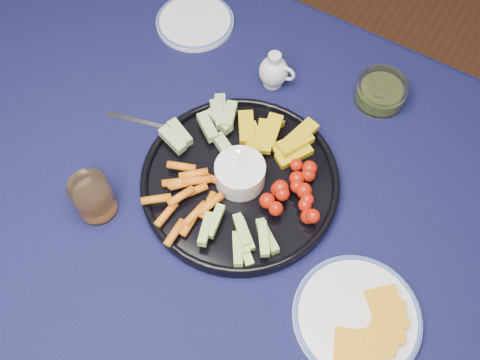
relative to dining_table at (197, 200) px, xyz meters
The scene contains 9 objects.
dining_table is the anchor object (origin of this frame).
crudite_platter 0.14m from the dining_table, 26.63° to the left, with size 0.38×0.38×0.12m.
creamer_pitcher 0.31m from the dining_table, 87.83° to the left, with size 0.08×0.06×0.09m.
pickle_bowl 0.44m from the dining_table, 58.82° to the left, with size 0.11×0.11×0.05m.
cheese_plate 0.40m from the dining_table, 11.18° to the right, with size 0.22×0.22×0.03m.
juice_tumbler 0.22m from the dining_table, 129.17° to the right, with size 0.07×0.07×0.09m.
fork_left 0.18m from the dining_table, 158.26° to the left, with size 0.16×0.06×0.00m.
fork_right 0.42m from the dining_table, 20.38° to the right, with size 0.16×0.10×0.00m.
side_plate_extra 0.42m from the dining_table, 123.70° to the left, with size 0.18×0.18×0.01m.
Camera 1 is at (0.34, -0.38, 1.65)m, focal length 40.00 mm.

